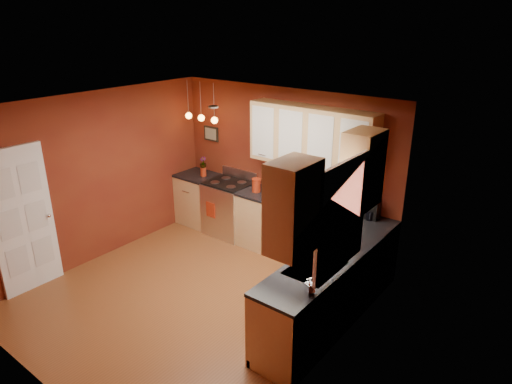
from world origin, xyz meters
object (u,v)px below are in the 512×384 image
Objects in this scene: gas_range at (229,208)px; red_canister at (256,185)px; coffee_maker at (372,210)px; sink at (315,269)px; soap_pump at (310,286)px.

red_canister is (0.63, -0.03, 0.57)m from gas_range.
gas_range is 3.83× the size of coffee_maker.
sink is 1.65m from coffee_maker.
sink is 2.41× the size of coffee_maker.
red_canister is 0.76× the size of coffee_maker.
sink is (2.62, -1.50, 0.43)m from gas_range.
sink reaches higher than soap_pump.
soap_pump is (2.21, -1.96, -0.02)m from red_canister.
gas_range is 1.59× the size of sink.
sink is 2.48m from red_canister.
gas_range is at bearing 177.22° from red_canister.
gas_range is at bearing -178.71° from coffee_maker.
soap_pump is (0.30, -2.12, -0.04)m from coffee_maker.
red_canister is at bearing -2.78° from gas_range.
red_canister reaches higher than soap_pump.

